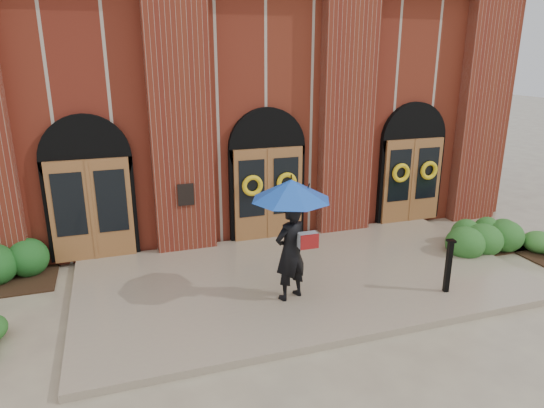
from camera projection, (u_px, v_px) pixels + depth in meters
name	position (u px, v px, depth m)	size (l,w,h in m)	color
ground	(305.00, 284.00, 11.03)	(90.00, 90.00, 0.00)	tan
landing	(303.00, 278.00, 11.14)	(10.00, 5.30, 0.15)	gray
church_building	(218.00, 96.00, 17.94)	(16.20, 12.53, 7.00)	maroon
man_with_umbrella	(291.00, 217.00, 9.59)	(2.06, 2.06, 2.54)	black
metal_post	(448.00, 265.00, 10.20)	(0.19, 0.19, 1.18)	black
hedge_wall_right	(476.00, 233.00, 13.04)	(3.04, 1.22, 0.78)	#24561E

